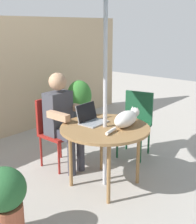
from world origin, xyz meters
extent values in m
plane|color=gray|center=(0.00, 0.00, 0.00)|extent=(14.00, 14.00, 0.00)
cylinder|color=olive|center=(0.00, 0.00, 0.69)|extent=(0.99, 0.99, 0.03)
cylinder|color=olive|center=(0.27, 0.27, 0.34)|extent=(0.04, 0.04, 0.68)
cylinder|color=olive|center=(-0.27, 0.27, 0.34)|extent=(0.04, 0.04, 0.68)
cylinder|color=olive|center=(-0.27, -0.27, 0.34)|extent=(0.04, 0.04, 0.68)
cylinder|color=olive|center=(0.27, -0.27, 0.34)|extent=(0.04, 0.04, 0.68)
cylinder|color=#B7B7BC|center=(0.00, 0.00, 1.16)|extent=(0.04, 0.04, 2.32)
cube|color=maroon|center=(0.00, 0.76, 0.43)|extent=(0.40, 0.40, 0.04)
cube|color=maroon|center=(0.00, 0.94, 0.67)|extent=(0.40, 0.04, 0.44)
cylinder|color=maroon|center=(0.17, 0.93, 0.21)|extent=(0.03, 0.03, 0.42)
cylinder|color=maroon|center=(-0.17, 0.93, 0.21)|extent=(0.03, 0.03, 0.42)
cylinder|color=maroon|center=(-0.17, 0.59, 0.21)|extent=(0.03, 0.03, 0.42)
cylinder|color=maroon|center=(0.17, 0.59, 0.21)|extent=(0.03, 0.03, 0.42)
cube|color=#194C2D|center=(0.88, 0.20, 0.43)|extent=(0.48, 0.48, 0.04)
cube|color=#194C2D|center=(1.06, 0.24, 0.67)|extent=(0.12, 0.40, 0.44)
cylinder|color=#194C2D|center=(1.08, 0.07, 0.21)|extent=(0.03, 0.03, 0.42)
cylinder|color=#194C2D|center=(1.01, 0.40, 0.21)|extent=(0.03, 0.03, 0.42)
cylinder|color=#194C2D|center=(0.68, 0.33, 0.21)|extent=(0.03, 0.03, 0.42)
cylinder|color=#194C2D|center=(0.75, -0.01, 0.21)|extent=(0.03, 0.03, 0.42)
cube|color=#3F3F47|center=(0.00, 0.76, 0.72)|extent=(0.34, 0.20, 0.54)
sphere|color=tan|center=(0.00, 0.75, 1.12)|extent=(0.22, 0.22, 0.22)
cube|color=#383842|center=(-0.08, 0.61, 0.50)|extent=(0.12, 0.30, 0.12)
cylinder|color=#383842|center=(-0.08, 0.46, 0.23)|extent=(0.10, 0.10, 0.45)
cube|color=#383842|center=(0.08, 0.61, 0.50)|extent=(0.12, 0.30, 0.12)
cylinder|color=#383842|center=(0.08, 0.46, 0.23)|extent=(0.10, 0.10, 0.45)
cube|color=tan|center=(-0.20, 0.54, 0.77)|extent=(0.08, 0.32, 0.08)
cube|color=tan|center=(0.20, 0.54, 0.77)|extent=(0.08, 0.32, 0.08)
cube|color=gray|center=(0.01, 0.17, 0.72)|extent=(0.31, 0.23, 0.02)
cube|color=black|center=(0.01, 0.27, 0.82)|extent=(0.30, 0.07, 0.20)
cube|color=gray|center=(0.00, 0.28, 0.82)|extent=(0.30, 0.07, 0.20)
ellipsoid|color=silver|center=(0.16, -0.17, 0.79)|extent=(0.42, 0.25, 0.17)
sphere|color=silver|center=(0.39, -0.13, 0.81)|extent=(0.11, 0.11, 0.11)
ellipsoid|color=white|center=(0.27, -0.15, 0.76)|extent=(0.14, 0.14, 0.09)
cylinder|color=silver|center=(-0.12, -0.18, 0.73)|extent=(0.18, 0.06, 0.04)
cone|color=silver|center=(0.39, -0.16, 0.86)|extent=(0.04, 0.04, 0.03)
cone|color=silver|center=(0.38, -0.10, 0.86)|extent=(0.04, 0.04, 0.03)
cylinder|color=#9E5138|center=(-1.25, 0.07, 0.16)|extent=(0.30, 0.30, 0.32)
ellipsoid|color=#26592D|center=(-1.25, 0.07, 0.47)|extent=(0.38, 0.38, 0.37)
cylinder|color=#33383D|center=(1.23, 1.57, 0.19)|extent=(0.31, 0.31, 0.37)
ellipsoid|color=#2D6B28|center=(1.23, 1.57, 0.60)|extent=(0.43, 0.43, 0.54)
camera|label=1|loc=(-2.43, -1.95, 1.79)|focal=48.00mm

